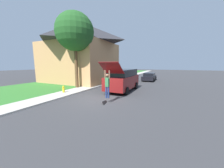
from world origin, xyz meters
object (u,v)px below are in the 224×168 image
(lawn_tree_near, at_px, (75,32))
(skateboarder, at_px, (107,84))
(suv_parked, at_px, (123,79))
(car_down_street, at_px, (149,77))
(fire_hydrant, at_px, (64,89))
(skateboard, at_px, (105,102))

(lawn_tree_near, relative_size, skateboarder, 4.14)
(suv_parked, bearing_deg, lawn_tree_near, -168.95)
(lawn_tree_near, xyz_separation_m, car_down_street, (6.19, 10.32, -5.40))
(car_down_street, bearing_deg, fire_hydrant, -113.26)
(car_down_street, relative_size, fire_hydrant, 6.78)
(lawn_tree_near, distance_m, fire_hydrant, 6.21)
(suv_parked, bearing_deg, fire_hydrant, -141.29)
(suv_parked, bearing_deg, car_down_street, 83.31)
(lawn_tree_near, height_order, suv_parked, lawn_tree_near)
(suv_parked, xyz_separation_m, car_down_street, (1.09, 9.32, -0.54))
(skateboarder, bearing_deg, car_down_street, 87.49)
(suv_parked, distance_m, fire_hydrant, 5.74)
(lawn_tree_near, relative_size, car_down_street, 1.90)
(lawn_tree_near, bearing_deg, car_down_street, 59.04)
(lawn_tree_near, distance_m, skateboarder, 8.01)
(skateboarder, distance_m, skateboard, 1.28)
(skateboard, height_order, fire_hydrant, fire_hydrant)
(skateboarder, relative_size, skateboard, 2.36)
(lawn_tree_near, bearing_deg, suv_parked, 11.05)
(car_down_street, xyz_separation_m, skateboard, (-0.68, -13.84, -0.54))
(lawn_tree_near, xyz_separation_m, skateboarder, (5.59, -3.30, -4.69))
(suv_parked, distance_m, car_down_street, 9.40)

